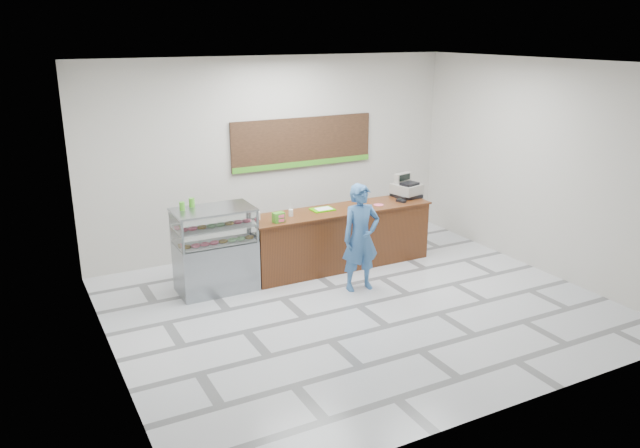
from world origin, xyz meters
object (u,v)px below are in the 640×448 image
sales_counter (340,238)px  serving_tray (323,209)px  display_case (215,249)px  customer (361,238)px  cash_register (406,188)px

sales_counter → serving_tray: size_ratio=8.65×
display_case → customer: size_ratio=0.78×
display_case → customer: 2.26m
cash_register → serving_tray: size_ratio=1.47×
display_case → serving_tray: size_ratio=3.53×
cash_register → sales_counter: bearing=170.9°
sales_counter → serving_tray: (-0.30, 0.08, 0.52)m
sales_counter → display_case: 2.23m
serving_tray → customer: customer is taller
serving_tray → cash_register: bearing=2.1°
display_case → serving_tray: bearing=2.5°
sales_counter → serving_tray: serving_tray is taller
sales_counter → cash_register: cash_register is taller
sales_counter → cash_register: 1.60m
sales_counter → customer: customer is taller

